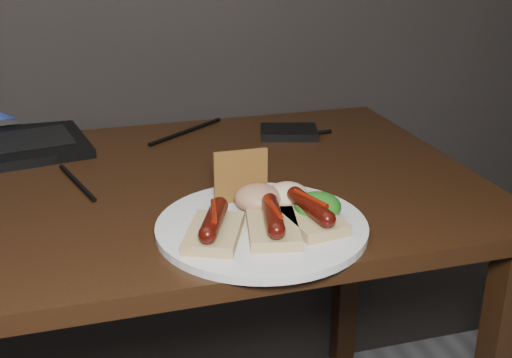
{
  "coord_description": "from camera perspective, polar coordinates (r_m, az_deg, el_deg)",
  "views": [
    {
      "loc": [
        0.02,
        0.35,
        1.17
      ],
      "look_at": [
        0.26,
        1.19,
        0.82
      ],
      "focal_mm": 45.0,
      "sensor_mm": 36.0,
      "label": 1
    }
  ],
  "objects": [
    {
      "name": "bread_sausage_right",
      "position": [
        0.93,
        4.83,
        -3.08
      ],
      "size": [
        0.09,
        0.12,
        0.04
      ],
      "color": "#D5B97D",
      "rests_on": "plate"
    },
    {
      "name": "bread_sausage_center",
      "position": [
        0.9,
        1.52,
        -3.91
      ],
      "size": [
        0.09,
        0.13,
        0.04
      ],
      "color": "#D5B97D",
      "rests_on": "plate"
    },
    {
      "name": "crispbread",
      "position": [
        1.0,
        -1.36,
        0.25
      ],
      "size": [
        0.08,
        0.01,
        0.08
      ],
      "primitive_type": "cube",
      "color": "#A16D2C",
      "rests_on": "plate"
    },
    {
      "name": "salsa_mound",
      "position": [
        0.97,
        0.18,
        -1.69
      ],
      "size": [
        0.07,
        0.07,
        0.04
      ],
      "primitive_type": "ellipsoid",
      "color": "maroon",
      "rests_on": "plate"
    },
    {
      "name": "bread_sausage_left",
      "position": [
        0.89,
        -3.75,
        -4.28
      ],
      "size": [
        0.11,
        0.13,
        0.04
      ],
      "color": "#D5B97D",
      "rests_on": "plate"
    },
    {
      "name": "desk_cables",
      "position": [
        1.25,
        -13.43,
        1.84
      ],
      "size": [
        0.95,
        0.39,
        0.01
      ],
      "color": "black",
      "rests_on": "desk"
    },
    {
      "name": "plate",
      "position": [
        0.94,
        0.51,
        -4.26
      ],
      "size": [
        0.38,
        0.38,
        0.01
      ],
      "primitive_type": "cylinder",
      "rotation": [
        0.0,
        0.0,
        0.27
      ],
      "color": "silver",
      "rests_on": "desk"
    },
    {
      "name": "desk",
      "position": [
        1.15,
        -15.42,
        -5.21
      ],
      "size": [
        1.4,
        0.7,
        0.75
      ],
      "color": "black",
      "rests_on": "ground"
    },
    {
      "name": "salad_greens",
      "position": [
        0.95,
        5.51,
        -2.41
      ],
      "size": [
        0.07,
        0.07,
        0.04
      ],
      "primitive_type": "ellipsoid",
      "color": "#184F0F",
      "rests_on": "plate"
    },
    {
      "name": "coleslaw_mound",
      "position": [
        0.99,
        2.83,
        -1.37
      ],
      "size": [
        0.06,
        0.06,
        0.04
      ],
      "primitive_type": "ellipsoid",
      "color": "white",
      "rests_on": "plate"
    },
    {
      "name": "hard_drive",
      "position": [
        1.36,
        2.95,
        4.19
      ],
      "size": [
        0.14,
        0.11,
        0.02
      ],
      "primitive_type": "cube",
      "rotation": [
        0.0,
        0.0,
        -0.27
      ],
      "color": "black",
      "rests_on": "desk"
    }
  ]
}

